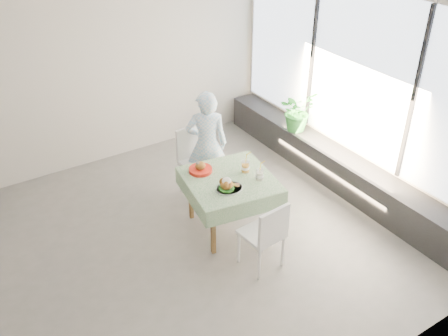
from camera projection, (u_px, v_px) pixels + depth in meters
floor at (165, 251)px, 6.06m from camera, size 6.00×6.00×0.00m
ceiling at (146, 19)px, 4.59m from camera, size 6.00×6.00×0.00m
wall_back at (79, 78)px, 7.11m from camera, size 6.00×0.02×2.80m
wall_front at (312, 299)px, 3.54m from camera, size 6.00×0.02×2.80m
wall_right at (358, 91)px, 6.70m from camera, size 0.02×5.00×2.80m
window_pane at (359, 74)px, 6.55m from camera, size 0.01×4.80×2.18m
window_ledge at (337, 168)px, 7.21m from camera, size 0.40×4.80×0.50m
cafe_table at (230, 197)px, 6.22m from camera, size 1.19×1.19×0.74m
chair_far at (200, 174)px, 6.97m from camera, size 0.51×0.51×0.98m
chair_near at (262, 246)px, 5.72m from camera, size 0.46×0.46×0.89m
diner at (207, 144)px, 6.74m from camera, size 0.67×0.59×1.54m
main_dish at (228, 186)px, 5.84m from camera, size 0.33×0.33×0.17m
juice_cup_orange at (245, 167)px, 6.17m from camera, size 0.11×0.11×0.30m
juice_cup_lemonade at (260, 175)px, 6.02m from camera, size 0.10×0.10×0.28m
second_dish at (200, 169)px, 6.19m from camera, size 0.29×0.29×0.14m
potted_plant at (298, 111)px, 7.55m from camera, size 0.62×0.55×0.62m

